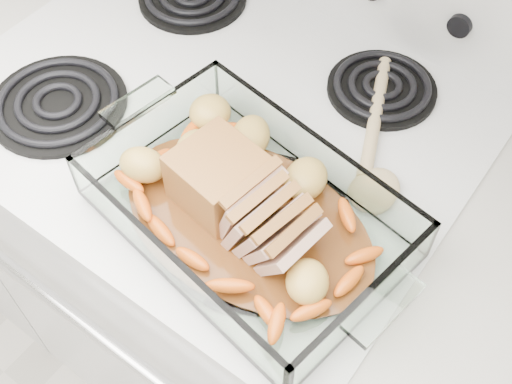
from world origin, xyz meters
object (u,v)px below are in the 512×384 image
Objects in this scene: pork_roast at (234,195)px; counter_left at (20,117)px; baking_dish at (247,215)px; electric_range at (231,250)px.

counter_left is at bearing 163.41° from pork_roast.
baking_dish reaches higher than counter_left.
electric_range reaches higher than counter_left.
baking_dish is 0.03m from pork_roast.
baking_dish is at bearing -44.13° from electric_range.
electric_range reaches higher than pork_roast.
electric_range reaches higher than baking_dish.
electric_range is 0.67m from counter_left.
baking_dish is (0.84, -0.17, 0.50)m from counter_left.
pork_roast is (0.15, -0.17, 0.51)m from electric_range.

